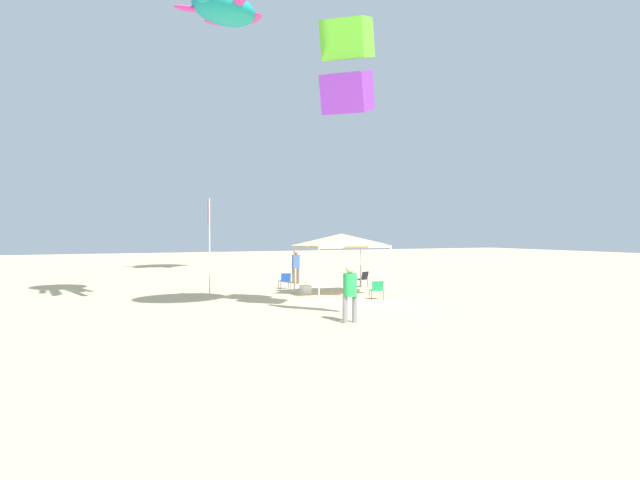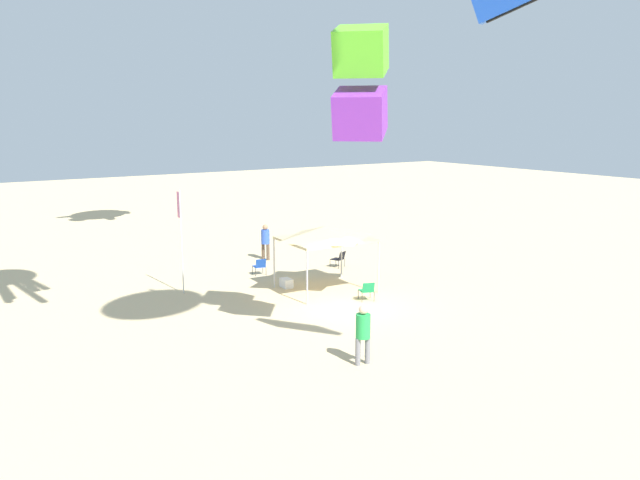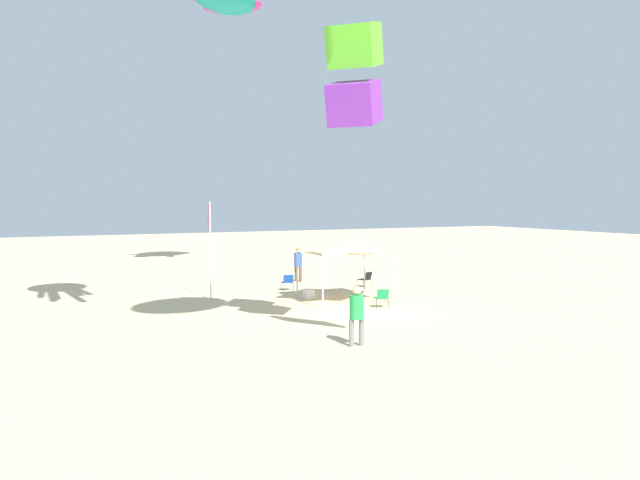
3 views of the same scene
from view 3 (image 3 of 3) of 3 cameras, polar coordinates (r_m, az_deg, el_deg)
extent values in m
cube|color=#D6BC8C|center=(25.10, 3.91, -6.70)|extent=(120.00, 120.00, 0.10)
cylinder|color=#B7B7BC|center=(26.66, 7.19, -3.60)|extent=(0.07, 0.07, 2.20)
cylinder|color=#B7B7BC|center=(29.24, 4.25, -2.92)|extent=(0.07, 0.07, 2.20)
cylinder|color=#B7B7BC|center=(25.09, 0.26, -4.03)|extent=(0.07, 0.07, 2.20)
cylinder|color=#B7B7BC|center=(27.81, -2.18, -3.26)|extent=(0.07, 0.07, 2.20)
cube|color=#D1B784|center=(27.02, 2.41, -1.01)|extent=(3.21, 3.72, 0.10)
pyramid|color=#D1B784|center=(27.00, 2.41, -0.35)|extent=(3.15, 3.64, 0.52)
cylinder|color=black|center=(31.85, 4.11, -4.00)|extent=(0.02, 0.02, 0.40)
cylinder|color=black|center=(31.45, 3.51, -4.10)|extent=(0.02, 0.02, 0.40)
cylinder|color=black|center=(31.53, 4.85, -4.09)|extent=(0.02, 0.02, 0.40)
cylinder|color=black|center=(31.13, 4.26, -4.19)|extent=(0.02, 0.02, 0.40)
cube|color=black|center=(31.46, 4.18, -3.73)|extent=(0.67, 0.67, 0.03)
cube|color=black|center=(31.26, 4.60, -3.40)|extent=(0.30, 0.51, 0.41)
cylinder|color=black|center=(30.69, -2.75, -4.30)|extent=(0.02, 0.02, 0.40)
cylinder|color=black|center=(30.58, -3.71, -4.33)|extent=(0.02, 0.02, 0.40)
cylinder|color=black|center=(30.19, -2.53, -4.43)|extent=(0.02, 0.02, 0.40)
cylinder|color=black|center=(30.08, -3.50, -4.47)|extent=(0.02, 0.02, 0.40)
cube|color=blue|center=(30.35, -3.13, -4.01)|extent=(0.61, 0.61, 0.03)
cube|color=blue|center=(30.05, -3.01, -3.68)|extent=(0.22, 0.51, 0.41)
cylinder|color=black|center=(25.97, 6.25, -5.80)|extent=(0.02, 0.02, 0.40)
cylinder|color=black|center=(25.86, 5.12, -5.83)|extent=(0.02, 0.02, 0.40)
cylinder|color=black|center=(25.47, 6.51, -5.99)|extent=(0.02, 0.02, 0.40)
cylinder|color=black|center=(25.36, 5.36, -6.03)|extent=(0.02, 0.02, 0.40)
cube|color=#198C4C|center=(25.63, 5.82, -5.47)|extent=(0.66, 0.66, 0.03)
cube|color=#198C4C|center=(25.32, 5.96, -5.11)|extent=(0.29, 0.51, 0.41)
cube|color=white|center=(27.88, -1.10, -5.16)|extent=(0.62, 0.43, 0.36)
cube|color=white|center=(27.85, -1.10, -4.75)|extent=(0.64, 0.45, 0.04)
cylinder|color=silver|center=(27.68, -10.32, -1.02)|extent=(0.06, 0.06, 4.45)
cube|color=pink|center=(27.77, -10.46, 2.25)|extent=(0.30, 0.02, 1.10)
cylinder|color=brown|center=(33.60, -2.28, -3.20)|extent=(0.17, 0.17, 0.86)
cylinder|color=brown|center=(33.37, -1.87, -3.24)|extent=(0.17, 0.17, 0.86)
cylinder|color=blue|center=(33.39, -2.08, -1.86)|extent=(0.45, 0.45, 0.74)
sphere|color=#A87A56|center=(33.35, -2.08, -0.98)|extent=(0.28, 0.28, 0.28)
cylinder|color=slate|center=(18.84, 3.00, -8.76)|extent=(0.17, 0.17, 0.85)
cylinder|color=slate|center=(18.96, 3.95, -8.68)|extent=(0.17, 0.17, 0.85)
cylinder|color=green|center=(18.75, 3.48, -6.34)|extent=(0.45, 0.45, 0.74)
sphere|color=beige|center=(18.66, 3.49, -4.80)|extent=(0.28, 0.28, 0.28)
ellipsoid|color=#E02D9E|center=(40.61, -6.18, 21.14)|extent=(1.92, 0.93, 0.27)
ellipsoid|color=#E02D9E|center=(41.79, -9.67, 20.60)|extent=(0.87, 1.90, 0.27)
cube|color=#66D82D|center=(19.58, 3.29, 17.86)|extent=(2.22, 2.22, 1.60)
cube|color=purple|center=(19.23, 3.27, 12.80)|extent=(2.22, 2.22, 1.60)
camera|label=1|loc=(2.21, 172.50, -47.97)|focal=34.89mm
camera|label=2|loc=(3.83, -82.63, 50.18)|focal=35.53mm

